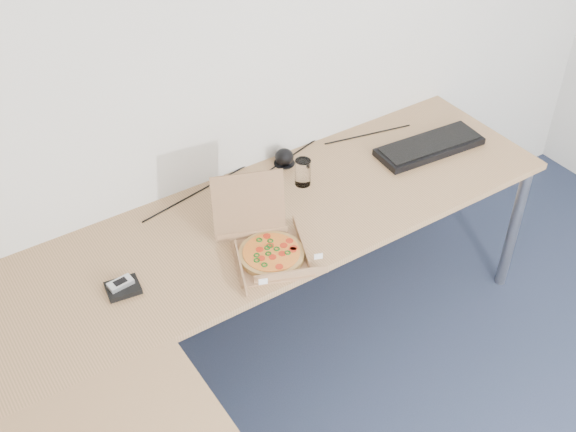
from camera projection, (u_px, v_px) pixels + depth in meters
desk at (245, 330)px, 2.45m from camera, size 2.50×2.20×0.73m
pizza_box at (269, 249)px, 2.67m from camera, size 0.27×0.32×0.28m
drinking_glass at (303, 172)px, 3.00m from camera, size 0.07×0.07×0.12m
keyboard at (429, 147)px, 3.22m from camera, size 0.50×0.22×0.03m
wallet at (123, 288)px, 2.55m from camera, size 0.13×0.11×0.02m
phone at (121, 283)px, 2.54m from camera, size 0.09×0.05×0.02m
dome_speaker at (284, 156)px, 3.12m from camera, size 0.09×0.09×0.08m
cable_bundle at (276, 166)px, 3.13m from camera, size 0.65×0.13×0.01m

